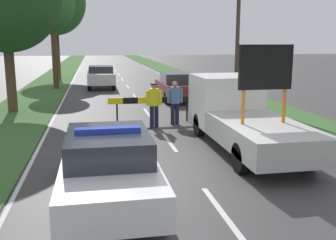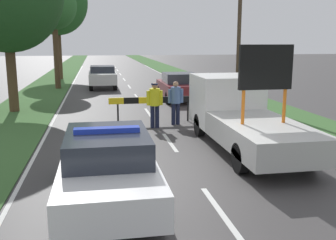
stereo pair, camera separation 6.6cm
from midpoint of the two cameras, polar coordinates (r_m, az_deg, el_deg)
ground_plane at (r=9.51m, az=4.14°, el=-8.25°), size 160.00×160.00×0.00m
lane_markings at (r=23.54m, az=-4.64°, el=3.61°), size 8.18×56.79×0.01m
grass_verge_left at (r=29.04m, az=-16.93°, el=4.66°), size 3.02×120.00×0.03m
grass_verge_right at (r=29.91m, az=5.18°, el=5.29°), size 3.02×120.00×0.03m
police_car at (r=8.10m, az=-8.49°, el=-6.39°), size 1.83×4.84×1.53m
work_truck at (r=12.31m, az=10.51°, el=0.97°), size 2.04×6.23×3.10m
road_barrier at (r=15.56m, az=-2.02°, el=2.74°), size 3.52×0.08×1.02m
police_officer at (r=14.54m, az=-1.81°, el=2.75°), size 0.61×0.38×1.69m
pedestrian_civilian at (r=15.11m, az=1.25°, el=3.01°), size 0.60×0.38×1.68m
traffic_cone_near_police at (r=16.85m, az=9.49°, el=1.33°), size 0.42×0.42×0.58m
traffic_cone_centre_front at (r=11.13m, az=-12.27°, el=-4.21°), size 0.36×0.36×0.50m
traffic_cone_near_truck at (r=15.22m, az=12.13°, el=0.07°), size 0.39×0.39×0.54m
traffic_cone_behind_barrier at (r=13.72m, az=14.56°, el=-0.93°), size 0.51×0.51×0.70m
traffic_cone_lane_edge at (r=14.41m, az=13.15°, el=-0.45°), size 0.44×0.44×0.61m
queued_car_wagon_maroon at (r=21.44m, az=1.78°, el=4.91°), size 1.93×4.10×1.49m
queued_car_van_white at (r=27.29m, az=-9.41°, el=6.29°), size 1.79×4.10×1.52m
roadside_tree_near_left at (r=27.60m, az=-16.19°, el=15.55°), size 2.97×2.97×7.02m
roadside_tree_mid_left at (r=34.48m, az=-15.83°, el=16.08°), size 5.01×5.01×8.89m
utility_pole at (r=20.96m, az=10.43°, el=14.00°), size 1.20×0.20×8.17m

